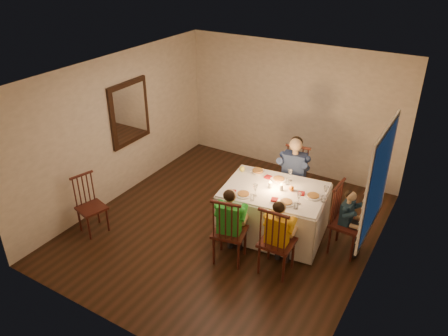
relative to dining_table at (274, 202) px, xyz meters
The scene contains 26 objects.
ground 0.96m from the dining_table, 160.28° to the right, with size 5.00×5.00×0.00m, color black.
wall_left 3.05m from the dining_table, behind, with size 0.02×5.00×2.60m, color silver.
wall_right 1.71m from the dining_table, ahead, with size 0.02×5.00×2.60m, color silver.
wall_back 2.46m from the dining_table, 107.56° to the left, with size 4.50×0.02×2.60m, color silver.
ceiling 2.14m from the dining_table, 160.28° to the right, with size 5.00×5.00×0.00m, color white.
dining_table is the anchor object (origin of this frame).
chair_adult 1.04m from the dining_table, 92.80° to the left, with size 0.47×0.44×1.13m, color #35150E, non-canonical shape.
chair_near_left 1.14m from the dining_table, 105.84° to the right, with size 0.47×0.44×1.13m, color #35150E, non-canonical shape.
chair_near_right 1.09m from the dining_table, 61.82° to the right, with size 0.47×0.44×1.13m, color #35150E, non-canonical shape.
chair_end 1.29m from the dining_table, ahead, with size 0.47×0.44×1.13m, color #35150E, non-canonical shape.
chair_extra 2.98m from the dining_table, 150.05° to the right, with size 0.41×0.39×1.00m, color #35150E, non-canonical shape.
adult 1.04m from the dining_table, 92.80° to the left, with size 0.52×0.48×1.36m, color #32477E, non-canonical shape.
child_green 1.14m from the dining_table, 105.84° to the right, with size 0.44×0.41×1.22m, color green, non-canonical shape.
child_yellow 1.09m from the dining_table, 61.82° to the right, with size 0.42×0.39×1.19m, color gold, non-canonical shape.
child_teal 1.29m from the dining_table, ahead, with size 0.35×0.32×1.07m, color #193140, non-canonical shape.
setting_adult 0.39m from the dining_table, 103.11° to the left, with size 0.26×0.26×0.02m, color white.
setting_green 0.58m from the dining_table, 128.97° to the right, with size 0.26×0.26×0.02m, color white.
setting_yellow 0.49m from the dining_table, 42.16° to the right, with size 0.26×0.26×0.02m, color white.
setting_teal 0.65m from the dining_table, ahead, with size 0.26×0.26×0.02m, color white.
candle_left 0.30m from the dining_table, behind, with size 0.06×0.06×0.10m, color white.
candle_right 0.31m from the dining_table, ahead, with size 0.06×0.06×0.10m, color white.
squash 0.81m from the dining_table, 161.15° to the left, with size 0.09×0.09×0.09m, color #F5EA40.
orange_fruit 0.38m from the dining_table, 19.84° to the left, with size 0.08×0.08×0.08m, color orange.
serving_bowl 0.61m from the dining_table, 145.81° to the left, with size 0.22×0.22×0.06m, color white.
wall_mirror 3.07m from the dining_table, behind, with size 0.06×0.95×1.15m.
window_blinds 1.76m from the dining_table, ahead, with size 0.07×1.34×1.54m.
Camera 1 is at (3.03, -5.15, 4.31)m, focal length 35.00 mm.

